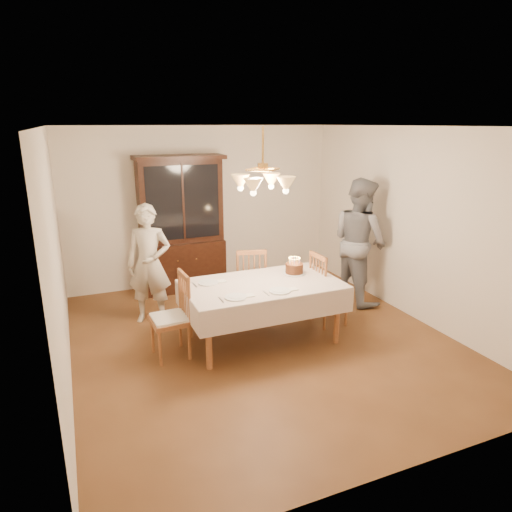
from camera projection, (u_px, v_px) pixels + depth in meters
name	position (u px, v px, depth m)	size (l,w,h in m)	color
ground	(262.00, 340.00, 5.76)	(5.00, 5.00, 0.00)	#563118
room_shell	(263.00, 217.00, 5.32)	(5.00, 5.00, 5.00)	white
dining_table	(262.00, 289.00, 5.57)	(1.90, 1.10, 0.76)	brown
china_hutch	(182.00, 226.00, 7.31)	(1.38, 0.54, 2.16)	black
chair_far_side	(250.00, 285.00, 6.41)	(0.53, 0.52, 1.00)	brown
chair_left_end	(170.00, 320.00, 5.25)	(0.44, 0.46, 1.00)	brown
chair_right_end	(328.00, 292.00, 6.13)	(0.43, 0.45, 1.00)	brown
elderly_woman	(149.00, 264.00, 6.11)	(0.59, 0.39, 1.63)	beige
adult_in_grey	(359.00, 241.00, 6.80)	(0.91, 0.71, 1.88)	slate
birthday_cake	(294.00, 269.00, 5.88)	(0.30, 0.30, 0.22)	white
place_setting_near_left	(237.00, 297.00, 5.09)	(0.40, 0.25, 0.02)	white
place_setting_near_right	(281.00, 291.00, 5.28)	(0.40, 0.25, 0.02)	white
place_setting_far_left	(209.00, 283.00, 5.55)	(0.40, 0.25, 0.02)	white
chandelier	(263.00, 183.00, 5.21)	(0.62, 0.62, 0.73)	#BF8C3F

